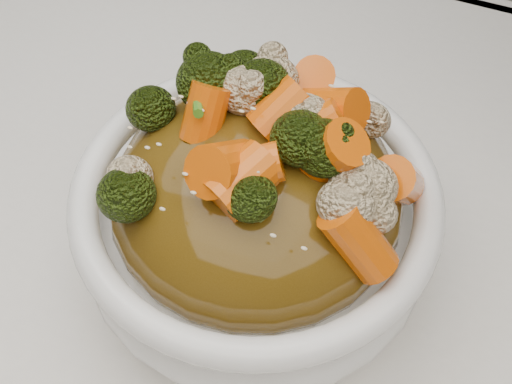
% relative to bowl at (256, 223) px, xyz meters
% --- Properties ---
extents(tablecloth, '(1.20, 0.80, 0.04)m').
position_rel_bowl_xyz_m(tablecloth, '(-0.04, -0.05, -0.06)').
color(tablecloth, white).
rests_on(tablecloth, dining_table).
extents(bowl, '(0.25, 0.25, 0.08)m').
position_rel_bowl_xyz_m(bowl, '(0.00, 0.00, 0.00)').
color(bowl, white).
rests_on(bowl, tablecloth).
extents(sauce_base, '(0.20, 0.20, 0.09)m').
position_rel_bowl_xyz_m(sauce_base, '(0.00, 0.00, 0.03)').
color(sauce_base, '#4E360D').
rests_on(sauce_base, bowl).
extents(carrots, '(0.20, 0.20, 0.05)m').
position_rel_bowl_xyz_m(carrots, '(0.00, 0.00, 0.09)').
color(carrots, '#DF5907').
rests_on(carrots, sauce_base).
extents(broccoli, '(0.20, 0.20, 0.04)m').
position_rel_bowl_xyz_m(broccoli, '(0.00, 0.00, 0.09)').
color(broccoli, black).
rests_on(broccoli, sauce_base).
extents(cauliflower, '(0.20, 0.20, 0.03)m').
position_rel_bowl_xyz_m(cauliflower, '(0.00, 0.00, 0.09)').
color(cauliflower, beige).
rests_on(cauliflower, sauce_base).
extents(scallions, '(0.15, 0.15, 0.02)m').
position_rel_bowl_xyz_m(scallions, '(0.00, 0.00, 0.09)').
color(scallions, '#3B7C1C').
rests_on(scallions, sauce_base).
extents(sesame_seeds, '(0.18, 0.18, 0.01)m').
position_rel_bowl_xyz_m(sesame_seeds, '(0.00, 0.00, 0.09)').
color(sesame_seeds, beige).
rests_on(sesame_seeds, sauce_base).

